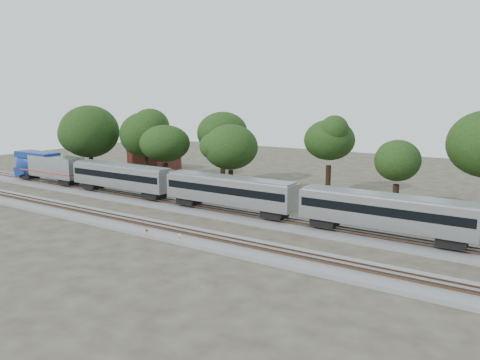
# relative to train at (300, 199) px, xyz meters

# --- Properties ---
(ground) EXTENTS (160.00, 160.00, 0.00)m
(ground) POSITION_rel_train_xyz_m (-13.29, -6.00, -3.26)
(ground) COLOR #383328
(ground) RESTS_ON ground
(track_far) EXTENTS (160.00, 5.00, 0.73)m
(track_far) POSITION_rel_train_xyz_m (-13.29, 0.00, -3.06)
(track_far) COLOR slate
(track_far) RESTS_ON ground
(track_near) EXTENTS (160.00, 5.00, 0.73)m
(track_near) POSITION_rel_train_xyz_m (-13.29, -10.00, -3.06)
(track_near) COLOR slate
(track_near) RESTS_ON ground
(train) EXTENTS (111.56, 3.19, 4.70)m
(train) POSITION_rel_train_xyz_m (0.00, 0.00, 0.00)
(train) COLOR silver
(train) RESTS_ON ground
(switch_stand_red) EXTENTS (0.27, 0.12, 0.88)m
(switch_stand_red) POSITION_rel_train_xyz_m (-11.75, -12.30, -2.70)
(switch_stand_red) COLOR #512D19
(switch_stand_red) RESTS_ON ground
(switch_stand_white) EXTENTS (0.30, 0.06, 0.95)m
(switch_stand_white) POSITION_rel_train_xyz_m (-7.66, -11.79, -2.65)
(switch_stand_white) COLOR #512D19
(switch_stand_white) RESTS_ON ground
(switch_lever) EXTENTS (0.53, 0.35, 0.30)m
(switch_lever) POSITION_rel_train_xyz_m (-5.33, -11.97, -3.11)
(switch_lever) COLOR #512D19
(switch_lever) RESTS_ON ground
(brick_building) EXTENTS (9.91, 7.40, 4.50)m
(brick_building) POSITION_rel_train_xyz_m (-43.95, 22.40, -0.99)
(brick_building) COLOR brown
(brick_building) RESTS_ON ground
(tree_0) EXTENTS (8.59, 8.59, 12.11)m
(tree_0) POSITION_rel_train_xyz_m (-46.12, 8.56, 5.18)
(tree_0) COLOR black
(tree_0) RESTS_ON ground
(tree_1) EXTENTS (8.19, 8.19, 11.55)m
(tree_1) POSITION_rel_train_xyz_m (-36.57, 12.86, 4.78)
(tree_1) COLOR black
(tree_1) RESTS_ON ground
(tree_2) EXTENTS (7.25, 7.25, 10.22)m
(tree_2) POSITION_rel_train_xyz_m (-29.36, 9.94, 3.85)
(tree_2) COLOR black
(tree_2) RESTS_ON ground
(tree_3) EXTENTS (8.84, 8.84, 12.46)m
(tree_3) POSITION_rel_train_xyz_m (-22.63, 16.66, 5.42)
(tree_3) COLOR black
(tree_3) RESTS_ON ground
(tree_4) EXTENTS (7.54, 7.54, 10.63)m
(tree_4) POSITION_rel_train_xyz_m (-15.75, 9.05, 4.14)
(tree_4) COLOR black
(tree_4) RESTS_ON ground
(tree_5) EXTENTS (8.43, 8.43, 11.88)m
(tree_5) POSITION_rel_train_xyz_m (-4.54, 18.57, 5.01)
(tree_5) COLOR black
(tree_5) RESTS_ON ground
(tree_6) EXTENTS (6.77, 6.77, 9.54)m
(tree_6) POSITION_rel_train_xyz_m (6.90, 13.39, 3.37)
(tree_6) COLOR black
(tree_6) RESTS_ON ground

